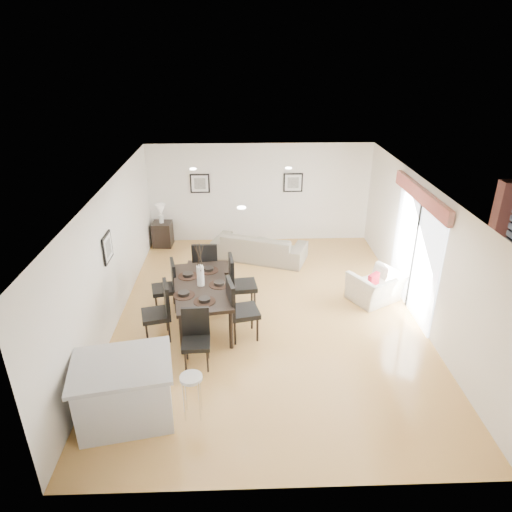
{
  "coord_description": "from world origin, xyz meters",
  "views": [
    {
      "loc": [
        -0.51,
        -7.92,
        5.06
      ],
      "look_at": [
        -0.22,
        0.4,
        1.16
      ],
      "focal_mm": 32.0,
      "sensor_mm": 36.0,
      "label": 1
    }
  ],
  "objects_px": {
    "dining_chair_wfar": "(168,284)",
    "dining_table": "(201,289)",
    "coffee_table": "(210,275)",
    "bar_stool": "(191,382)",
    "dining_chair_enear": "(238,306)",
    "side_table": "(163,234)",
    "armchair": "(375,287)",
    "dining_chair_foot": "(206,265)",
    "kitchen_island": "(125,391)",
    "dining_chair_head": "(196,334)",
    "dining_chair_wnear": "(161,308)",
    "sofa": "(260,246)",
    "dining_chair_efar": "(238,280)"
  },
  "relations": [
    {
      "from": "dining_chair_wfar",
      "to": "dining_table",
      "type": "bearing_deg",
      "value": 40.52
    },
    {
      "from": "dining_table",
      "to": "dining_chair_wfar",
      "type": "relative_size",
      "value": 1.99
    },
    {
      "from": "coffee_table",
      "to": "bar_stool",
      "type": "xyz_separation_m",
      "value": [
        -0.01,
        -4.16,
        0.41
      ]
    },
    {
      "from": "dining_chair_enear",
      "to": "side_table",
      "type": "distance_m",
      "value": 4.86
    },
    {
      "from": "armchair",
      "to": "bar_stool",
      "type": "xyz_separation_m",
      "value": [
        -3.6,
        -3.24,
        0.3
      ]
    },
    {
      "from": "dining_table",
      "to": "dining_chair_foot",
      "type": "xyz_separation_m",
      "value": [
        0.0,
        1.24,
        -0.08
      ]
    },
    {
      "from": "kitchen_island",
      "to": "bar_stool",
      "type": "height_order",
      "value": "kitchen_island"
    },
    {
      "from": "dining_chair_wfar",
      "to": "dining_chair_head",
      "type": "relative_size",
      "value": 1.04
    },
    {
      "from": "dining_chair_wnear",
      "to": "kitchen_island",
      "type": "height_order",
      "value": "dining_chair_wnear"
    },
    {
      "from": "kitchen_island",
      "to": "dining_chair_wfar",
      "type": "bearing_deg",
      "value": 75.23
    },
    {
      "from": "side_table",
      "to": "dining_chair_enear",
      "type": "bearing_deg",
      "value": -64.86
    },
    {
      "from": "armchair",
      "to": "side_table",
      "type": "distance_m",
      "value": 5.9
    },
    {
      "from": "dining_chair_enear",
      "to": "bar_stool",
      "type": "height_order",
      "value": "dining_chair_enear"
    },
    {
      "from": "sofa",
      "to": "dining_chair_enear",
      "type": "height_order",
      "value": "dining_chair_enear"
    },
    {
      "from": "dining_table",
      "to": "dining_chair_wnear",
      "type": "height_order",
      "value": "dining_chair_wnear"
    },
    {
      "from": "coffee_table",
      "to": "dining_chair_enear",
      "type": "bearing_deg",
      "value": -70.98
    },
    {
      "from": "dining_chair_efar",
      "to": "kitchen_island",
      "type": "relative_size",
      "value": 0.76
    },
    {
      "from": "bar_stool",
      "to": "kitchen_island",
      "type": "bearing_deg",
      "value": 180.0
    },
    {
      "from": "dining_chair_wnear",
      "to": "dining_chair_wfar",
      "type": "height_order",
      "value": "dining_chair_wnear"
    },
    {
      "from": "dining_table",
      "to": "kitchen_island",
      "type": "relative_size",
      "value": 1.37
    },
    {
      "from": "dining_chair_head",
      "to": "dining_chair_foot",
      "type": "xyz_separation_m",
      "value": [
        0.0,
        2.5,
        0.09
      ]
    },
    {
      "from": "side_table",
      "to": "bar_stool",
      "type": "height_order",
      "value": "bar_stool"
    },
    {
      "from": "armchair",
      "to": "dining_chair_wnear",
      "type": "bearing_deg",
      "value": -14.31
    },
    {
      "from": "armchair",
      "to": "dining_chair_efar",
      "type": "xyz_separation_m",
      "value": [
        -2.93,
        -0.24,
        0.34
      ]
    },
    {
      "from": "dining_chair_efar",
      "to": "dining_chair_head",
      "type": "distance_m",
      "value": 1.89
    },
    {
      "from": "sofa",
      "to": "dining_chair_wnear",
      "type": "relative_size",
      "value": 2.07
    },
    {
      "from": "sofa",
      "to": "dining_chair_efar",
      "type": "bearing_deg",
      "value": 97.86
    },
    {
      "from": "dining_chair_efar",
      "to": "dining_table",
      "type": "bearing_deg",
      "value": 118.28
    },
    {
      "from": "dining_table",
      "to": "dining_chair_efar",
      "type": "height_order",
      "value": "dining_chair_efar"
    },
    {
      "from": "dining_table",
      "to": "side_table",
      "type": "relative_size",
      "value": 3.22
    },
    {
      "from": "sofa",
      "to": "armchair",
      "type": "bearing_deg",
      "value": 157.7
    },
    {
      "from": "dining_chair_wfar",
      "to": "sofa",
      "type": "bearing_deg",
      "value": 127.66
    },
    {
      "from": "dining_chair_head",
      "to": "bar_stool",
      "type": "xyz_separation_m",
      "value": [
        0.04,
        -1.25,
        0.04
      ]
    },
    {
      "from": "dining_chair_wfar",
      "to": "side_table",
      "type": "height_order",
      "value": "dining_chair_wfar"
    },
    {
      "from": "coffee_table",
      "to": "bar_stool",
      "type": "height_order",
      "value": "bar_stool"
    },
    {
      "from": "dining_chair_enear",
      "to": "dining_chair_foot",
      "type": "relative_size",
      "value": 1.0
    },
    {
      "from": "dining_chair_foot",
      "to": "dining_chair_enear",
      "type": "bearing_deg",
      "value": 111.7
    },
    {
      "from": "dining_chair_head",
      "to": "coffee_table",
      "type": "distance_m",
      "value": 2.93
    },
    {
      "from": "coffee_table",
      "to": "dining_chair_efar",
      "type": "bearing_deg",
      "value": -58.18
    },
    {
      "from": "dining_chair_enear",
      "to": "dining_chair_wnear",
      "type": "bearing_deg",
      "value": 75.55
    },
    {
      "from": "dining_chair_wnear",
      "to": "dining_chair_foot",
      "type": "distance_m",
      "value": 1.86
    },
    {
      "from": "kitchen_island",
      "to": "armchair",
      "type": "bearing_deg",
      "value": 24.62
    },
    {
      "from": "side_table",
      "to": "bar_stool",
      "type": "distance_m",
      "value": 6.53
    },
    {
      "from": "sofa",
      "to": "coffee_table",
      "type": "distance_m",
      "value": 1.77
    },
    {
      "from": "armchair",
      "to": "dining_chair_efar",
      "type": "height_order",
      "value": "dining_chair_efar"
    },
    {
      "from": "armchair",
      "to": "dining_table",
      "type": "xyz_separation_m",
      "value": [
        -3.64,
        -0.73,
        0.43
      ]
    },
    {
      "from": "dining_chair_wfar",
      "to": "dining_chair_foot",
      "type": "distance_m",
      "value": 1.02
    },
    {
      "from": "dining_chair_wnear",
      "to": "bar_stool",
      "type": "xyz_separation_m",
      "value": [
        0.75,
        -2.03,
        -0.01
      ]
    },
    {
      "from": "dining_chair_enear",
      "to": "coffee_table",
      "type": "xyz_separation_m",
      "value": [
        -0.66,
        2.18,
        -0.46
      ]
    },
    {
      "from": "side_table",
      "to": "kitchen_island",
      "type": "relative_size",
      "value": 0.42
    }
  ]
}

